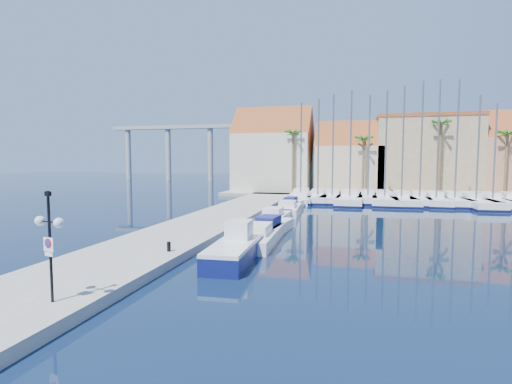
% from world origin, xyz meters
% --- Properties ---
extents(ground, '(260.00, 260.00, 0.00)m').
position_xyz_m(ground, '(0.00, 0.00, 0.00)').
color(ground, black).
rests_on(ground, ground).
extents(quay_west, '(6.00, 77.00, 0.50)m').
position_xyz_m(quay_west, '(-9.00, 13.50, 0.25)').
color(quay_west, gray).
rests_on(quay_west, ground).
extents(shore_north, '(54.00, 16.00, 0.50)m').
position_xyz_m(shore_north, '(10.00, 48.00, 0.25)').
color(shore_north, gray).
rests_on(shore_north, ground).
extents(lamp_post, '(1.33, 0.57, 3.99)m').
position_xyz_m(lamp_post, '(-7.40, -4.80, 3.12)').
color(lamp_post, black).
rests_on(lamp_post, quay_west).
extents(bollard, '(0.21, 0.21, 0.54)m').
position_xyz_m(bollard, '(-6.92, 3.38, 0.77)').
color(bollard, black).
rests_on(bollard, quay_west).
extents(fishing_boat, '(2.28, 6.12, 2.11)m').
position_xyz_m(fishing_boat, '(-3.30, 3.98, 0.70)').
color(fishing_boat, '#0E1554').
rests_on(fishing_boat, ground).
extents(motorboat_west_0, '(2.61, 7.39, 1.40)m').
position_xyz_m(motorboat_west_0, '(-3.14, 8.82, 0.51)').
color(motorboat_west_0, white).
rests_on(motorboat_west_0, ground).
extents(motorboat_west_1, '(2.55, 6.41, 1.40)m').
position_xyz_m(motorboat_west_1, '(-3.13, 12.49, 0.51)').
color(motorboat_west_1, white).
rests_on(motorboat_west_1, ground).
extents(motorboat_west_2, '(2.18, 6.51, 1.40)m').
position_xyz_m(motorboat_west_2, '(-3.82, 17.59, 0.51)').
color(motorboat_west_2, white).
rests_on(motorboat_west_2, ground).
extents(motorboat_west_3, '(2.62, 7.07, 1.40)m').
position_xyz_m(motorboat_west_3, '(-3.60, 23.43, 0.51)').
color(motorboat_west_3, white).
rests_on(motorboat_west_3, ground).
extents(motorboat_west_4, '(2.07, 5.13, 1.40)m').
position_xyz_m(motorboat_west_4, '(-3.88, 27.57, 0.51)').
color(motorboat_west_4, white).
rests_on(motorboat_west_4, ground).
extents(motorboat_west_5, '(2.71, 7.02, 1.40)m').
position_xyz_m(motorboat_west_5, '(-3.30, 33.72, 0.51)').
color(motorboat_west_5, white).
rests_on(motorboat_west_5, ground).
extents(sailboat_0, '(3.75, 11.25, 12.81)m').
position_xyz_m(sailboat_0, '(-4.02, 36.02, 0.57)').
color(sailboat_0, white).
rests_on(sailboat_0, ground).
extents(sailboat_1, '(2.84, 9.40, 13.16)m').
position_xyz_m(sailboat_1, '(-1.75, 35.81, 0.61)').
color(sailboat_1, white).
rests_on(sailboat_1, ground).
extents(sailboat_2, '(3.04, 9.63, 13.74)m').
position_xyz_m(sailboat_2, '(0.13, 36.03, 0.61)').
color(sailboat_2, white).
rests_on(sailboat_2, ground).
extents(sailboat_3, '(3.48, 12.13, 13.97)m').
position_xyz_m(sailboat_3, '(2.33, 35.18, 0.57)').
color(sailboat_3, white).
rests_on(sailboat_3, ground).
extents(sailboat_4, '(2.97, 9.27, 13.56)m').
position_xyz_m(sailboat_4, '(4.58, 36.78, 0.62)').
color(sailboat_4, white).
rests_on(sailboat_4, ground).
extents(sailboat_5, '(3.42, 11.49, 13.91)m').
position_xyz_m(sailboat_5, '(6.55, 35.80, 0.58)').
color(sailboat_5, white).
rests_on(sailboat_5, ground).
extents(sailboat_6, '(3.75, 11.44, 14.38)m').
position_xyz_m(sailboat_6, '(8.44, 35.70, 0.59)').
color(sailboat_6, white).
rests_on(sailboat_6, ground).
extents(sailboat_7, '(3.26, 9.55, 14.98)m').
position_xyz_m(sailboat_7, '(10.70, 36.15, 0.63)').
color(sailboat_7, white).
rests_on(sailboat_7, ground).
extents(sailboat_8, '(2.93, 10.05, 14.98)m').
position_xyz_m(sailboat_8, '(12.48, 35.80, 0.62)').
color(sailboat_8, white).
rests_on(sailboat_8, ground).
extents(sailboat_9, '(3.20, 9.68, 14.92)m').
position_xyz_m(sailboat_9, '(14.55, 36.07, 0.63)').
color(sailboat_9, white).
rests_on(sailboat_9, ground).
extents(sailboat_10, '(3.91, 12.21, 12.86)m').
position_xyz_m(sailboat_10, '(16.62, 35.30, 0.56)').
color(sailboat_10, white).
rests_on(sailboat_10, ground).
extents(sailboat_11, '(3.27, 10.84, 11.96)m').
position_xyz_m(sailboat_11, '(18.58, 35.90, 0.57)').
color(sailboat_11, white).
rests_on(sailboat_11, ground).
extents(building_0, '(12.30, 9.00, 13.50)m').
position_xyz_m(building_0, '(-10.00, 47.00, 6.52)').
color(building_0, beige).
rests_on(building_0, shore_north).
extents(building_1, '(10.30, 8.00, 11.00)m').
position_xyz_m(building_1, '(2.00, 47.00, 5.30)').
color(building_1, beige).
rests_on(building_1, shore_north).
extents(building_2, '(14.20, 10.20, 11.50)m').
position_xyz_m(building_2, '(13.00, 48.00, 6.26)').
color(building_2, '#9C8760').
rests_on(building_2, shore_north).
extents(palm_0, '(2.60, 2.60, 10.15)m').
position_xyz_m(palm_0, '(-6.00, 42.00, 9.08)').
color(palm_0, brown).
rests_on(palm_0, shore_north).
extents(palm_1, '(2.60, 2.60, 9.15)m').
position_xyz_m(palm_1, '(4.00, 42.00, 8.14)').
color(palm_1, brown).
rests_on(palm_1, shore_north).
extents(palm_2, '(2.60, 2.60, 11.15)m').
position_xyz_m(palm_2, '(14.00, 42.00, 10.02)').
color(palm_2, brown).
rests_on(palm_2, shore_north).
extents(palm_3, '(2.60, 2.60, 9.65)m').
position_xyz_m(palm_3, '(22.00, 42.00, 8.61)').
color(palm_3, brown).
rests_on(palm_3, shore_north).
extents(viaduct, '(48.00, 2.20, 14.45)m').
position_xyz_m(viaduct, '(-39.07, 82.00, 10.25)').
color(viaduct, '#9E9E99').
rests_on(viaduct, ground).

